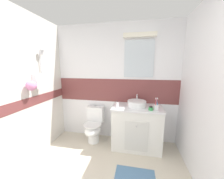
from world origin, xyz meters
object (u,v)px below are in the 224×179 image
Objects in this scene: toothbrush_cup at (156,107)px; toilet at (94,126)px; soap_dispenser at (117,105)px; sink_basin at (137,103)px; hair_gel_jar at (151,108)px.

toilet is at bearing 172.01° from toothbrush_cup.
toilet is 3.28× the size of toothbrush_cup.
toilet is 5.01× the size of soap_dispenser.
sink_basin is 0.38m from toothbrush_cup.
soap_dispenser reaches higher than toilet.
toilet is 0.80m from soap_dispenser.
soap_dispenser is (0.54, -0.18, 0.56)m from toilet.
toilet is 1.37m from toothbrush_cup.
hair_gel_jar is at bearing -9.53° from toilet.
toothbrush_cup reaches higher than toilet.
toothbrush_cup is 2.97× the size of hair_gel_jar.
sink_basin is at bearing 143.68° from hair_gel_jar.
toilet is at bearing 161.23° from soap_dispenser.
toilet is 1.28m from hair_gel_jar.
toothbrush_cup is at bearing 0.80° from soap_dispenser.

